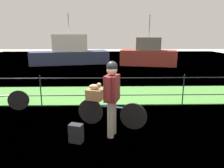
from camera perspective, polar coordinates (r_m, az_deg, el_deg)
ground_plane at (r=4.87m, az=0.76°, el=-13.47°), size 60.00×60.00×0.00m
grass_strip at (r=7.77m, az=-0.09°, el=-2.96°), size 27.00×2.40×0.03m
harbor_water at (r=14.98m, az=-0.73°, el=4.91°), size 30.00×30.00×0.00m
iron_fence at (r=6.42m, az=0.16°, el=-1.08°), size 18.04×0.04×1.02m
bicycle_main at (r=5.06m, az=-0.43°, el=-8.08°), size 1.68×0.58×0.65m
wooden_crate at (r=5.05m, az=-4.88°, el=-2.96°), size 0.46×0.37×0.26m
terrier_dog at (r=4.99m, az=-4.66°, el=-0.70°), size 0.32×0.22×0.18m
cyclist_person at (r=4.40m, az=-0.02°, el=-2.38°), size 0.37×0.52×1.68m
backpack_on_paving at (r=4.47m, az=-9.99°, el=-13.38°), size 0.32×0.26×0.40m
bicycle_parked at (r=6.88m, az=-28.85°, el=-4.16°), size 1.58×0.36×0.61m
moored_boat_near at (r=16.82m, az=-11.69°, el=8.39°), size 6.32×3.35×3.89m
moored_boat_mid at (r=15.82m, az=10.08°, el=8.00°), size 4.36×2.53×3.67m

